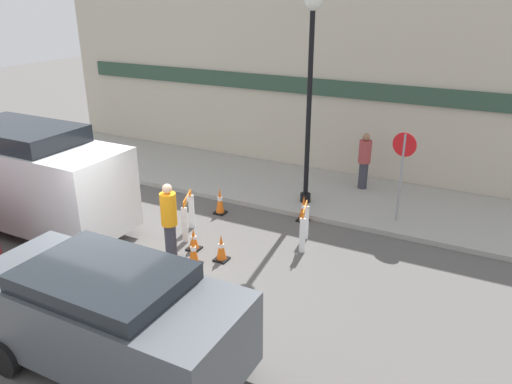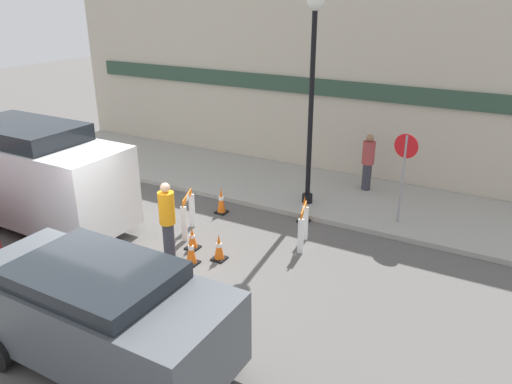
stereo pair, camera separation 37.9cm
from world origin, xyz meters
name	(u,v)px [view 2 (the right image)]	position (x,y,z in m)	size (l,w,h in m)	color
ground_plane	(124,278)	(0.00, 0.00, 0.00)	(60.00, 60.00, 0.00)	#565451
sidewalk_slab	(267,182)	(0.00, 6.29, 0.07)	(18.00, 3.59, 0.13)	#9E9B93
storefront_facade	(296,86)	(0.00, 8.16, 2.75)	(18.00, 0.22, 5.50)	#BCB29E
streetlamp_post	(312,75)	(1.79, 5.31, 3.60)	(0.44, 0.44, 5.42)	black
stop_sign	(404,164)	(4.30, 5.27, 1.67)	(0.59, 0.13, 2.30)	gray
barricade_0	(188,213)	(-0.07, 2.35, 0.56)	(0.44, 0.82, 1.04)	white
barricade_1	(303,225)	(2.64, 3.14, 0.53)	(0.33, 0.76, 1.00)	white
traffic_cone_0	(192,239)	(0.47, 1.77, 0.25)	(0.30, 0.30, 0.52)	black
traffic_cone_1	(191,250)	(0.87, 1.19, 0.34)	(0.30, 0.30, 0.70)	black
traffic_cone_2	(221,201)	(-0.05, 3.79, 0.36)	(0.30, 0.30, 0.74)	black
traffic_cone_3	(219,247)	(1.30, 1.64, 0.30)	(0.30, 0.30, 0.63)	black
traffic_cone_4	(304,209)	(2.11, 4.38, 0.35)	(0.30, 0.30, 0.72)	black
person_worker	(167,219)	(0.31, 1.14, 0.98)	(0.47, 0.47, 1.81)	#33333D
person_pedestrian	(368,160)	(2.89, 7.06, 1.03)	(0.48, 0.48, 1.67)	#33333D
parked_car_1	(99,310)	(1.54, -2.03, 0.99)	(4.36, 2.02, 1.77)	#4C5156
work_van	(29,172)	(-3.78, 0.89, 1.43)	(5.47, 2.09, 2.64)	white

